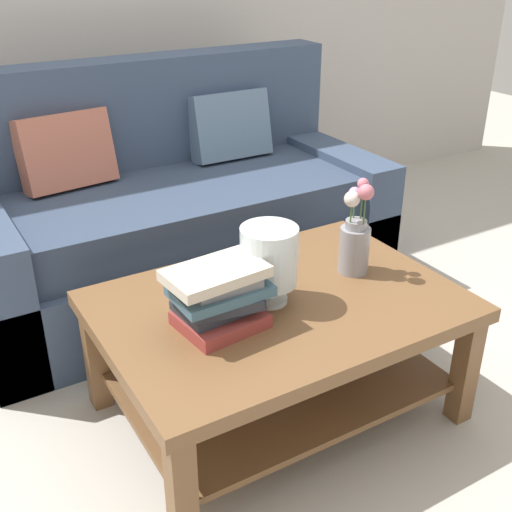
% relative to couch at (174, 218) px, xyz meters
% --- Properties ---
extents(ground_plane, '(10.00, 10.00, 0.00)m').
position_rel_couch_xyz_m(ground_plane, '(-0.11, -0.78, -0.36)').
color(ground_plane, '#B7B2A8').
extents(couch, '(1.91, 0.90, 1.06)m').
position_rel_couch_xyz_m(couch, '(0.00, 0.00, 0.00)').
color(couch, '#384760').
rests_on(couch, ground).
extents(coffee_table, '(1.19, 0.84, 0.47)m').
position_rel_couch_xyz_m(coffee_table, '(-0.09, -1.04, -0.03)').
color(coffee_table, brown).
rests_on(coffee_table, ground).
extents(book_stack_main, '(0.32, 0.25, 0.21)m').
position_rel_couch_xyz_m(book_stack_main, '(-0.32, -1.07, 0.21)').
color(book_stack_main, '#993833').
rests_on(book_stack_main, coffee_table).
extents(glass_hurricane_vase, '(0.19, 0.19, 0.27)m').
position_rel_couch_xyz_m(glass_hurricane_vase, '(-0.11, -1.03, 0.26)').
color(glass_hurricane_vase, silver).
rests_on(glass_hurricane_vase, coffee_table).
extents(flower_pitcher, '(0.11, 0.12, 0.35)m').
position_rel_couch_xyz_m(flower_pitcher, '(0.26, -1.01, 0.24)').
color(flower_pitcher, gray).
rests_on(flower_pitcher, coffee_table).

